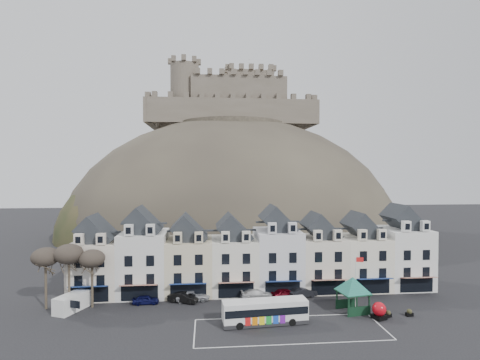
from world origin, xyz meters
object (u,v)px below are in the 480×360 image
Objects in this scene: car_navy at (146,300)px; car_black at (183,297)px; bus_shelter at (353,285)px; flagpole at (356,278)px; car_white at (257,294)px; red_buoy at (379,310)px; bus at (265,311)px; white_van at (72,302)px; car_silver at (193,296)px; car_charcoal at (303,293)px; car_maroon at (286,293)px.

car_navy is 0.84× the size of car_black.
car_black is at bearing 156.36° from bus_shelter.
car_white is at bearing 157.97° from flagpole.
red_buoy is 30.79m from car_navy.
bus is 13.19m from car_black.
bus reaches higher than car_navy.
white_van is 1.09× the size of car_silver.
car_silver is (6.40, 0.80, 0.06)m from car_navy.
bus is at bearing 118.93° from car_charcoal.
car_black is at bearing 69.05° from car_charcoal.
flagpole is 1.37× the size of white_van.
car_maroon is 2.54m from car_charcoal.
red_buoy is 11.33m from car_charcoal.
flagpole is 10.41m from car_maroon.
bus_shelter reaches higher than car_silver.
car_charcoal reaches higher than car_black.
car_silver is 1.00× the size of car_white.
car_silver is at bearing 32.82° from white_van.
car_black is 17.21m from car_charcoal.
car_silver is at bearing 66.85° from car_charcoal.
car_maroon is (4.40, 8.74, -0.88)m from bus.
car_white is (10.48, 0.60, -0.01)m from car_black.
car_navy is (-15.38, 8.10, -0.98)m from bus.
car_silver is at bearing 159.55° from red_buoy.
car_black is at bearing 75.68° from car_maroon.
car_black is at bearing 136.50° from bus.
red_buoy is at bearing -161.61° from car_charcoal.
bus_shelter is at bearing 132.01° from red_buoy.
white_van is 1.45× the size of car_navy.
car_black is 0.98× the size of car_charcoal.
red_buoy is 0.49× the size of car_black.
car_black is at bearing -90.63° from car_navy.
car_maroon reaches higher than car_silver.
car_black is (-22.29, 5.46, -2.84)m from bus_shelter.
flagpole is at bearing -115.95° from car_white.
flagpole is 1.71× the size of car_maroon.
car_charcoal is (31.64, 2.25, -0.37)m from white_van.
red_buoy is at bearing -87.33° from car_black.
white_van is at bearing 91.50° from car_white.
car_black is 1.44m from car_silver.
flagpole reaches higher than car_navy.
car_white is 4.18m from car_maroon.
bus_shelter is at bearing -144.20° from car_maroon.
white_van reaches higher than red_buoy.
white_van is 29.18m from car_maroon.
white_van reaches higher than car_silver.
white_van reaches higher than car_white.
bus is at bearing -179.26° from red_buoy.
flagpole is 37.79m from white_van.
white_van is at bearing 97.54° from car_navy.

